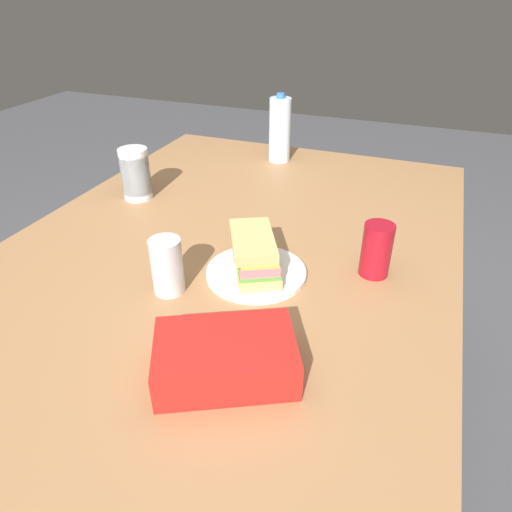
% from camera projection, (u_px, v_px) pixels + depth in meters
% --- Properties ---
extents(ground_plane, '(8.00, 8.00, 0.00)m').
position_uv_depth(ground_plane, '(224.00, 459.00, 1.44)').
color(ground_plane, '#4C4C51').
extents(dining_table, '(1.73, 1.08, 0.72)m').
position_uv_depth(dining_table, '(214.00, 291.00, 1.10)').
color(dining_table, '#9E7047').
rests_on(dining_table, ground_plane).
extents(paper_plate, '(0.22, 0.22, 0.01)m').
position_uv_depth(paper_plate, '(256.00, 273.00, 1.03)').
color(paper_plate, white).
rests_on(paper_plate, dining_table).
extents(sandwich, '(0.20, 0.17, 0.08)m').
position_uv_depth(sandwich, '(255.00, 254.00, 1.01)').
color(sandwich, '#DBB26B').
rests_on(sandwich, paper_plate).
extents(soda_can_red, '(0.07, 0.07, 0.12)m').
position_uv_depth(soda_can_red, '(376.00, 250.00, 1.00)').
color(soda_can_red, maroon).
rests_on(soda_can_red, dining_table).
extents(chip_bag, '(0.24, 0.27, 0.07)m').
position_uv_depth(chip_bag, '(225.00, 357.00, 0.76)').
color(chip_bag, red).
rests_on(chip_bag, dining_table).
extents(water_bottle_tall, '(0.07, 0.07, 0.23)m').
position_uv_depth(water_bottle_tall, '(280.00, 130.00, 1.60)').
color(water_bottle_tall, silver).
rests_on(water_bottle_tall, dining_table).
extents(plastic_cup_stack, '(0.08, 0.08, 0.15)m').
position_uv_depth(plastic_cup_stack, '(136.00, 174.00, 1.34)').
color(plastic_cup_stack, silver).
rests_on(plastic_cup_stack, dining_table).
extents(soda_can_silver, '(0.07, 0.07, 0.12)m').
position_uv_depth(soda_can_silver, '(167.00, 266.00, 0.95)').
color(soda_can_silver, silver).
rests_on(soda_can_silver, dining_table).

